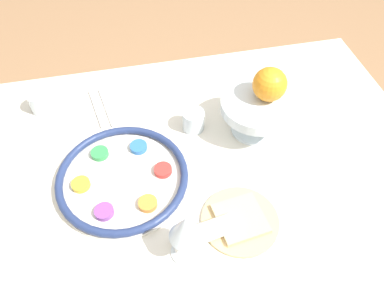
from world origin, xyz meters
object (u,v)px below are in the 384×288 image
(fruit_stand, at_px, (257,108))
(cup_near, at_px, (194,120))
(wine_glass, at_px, (186,229))
(orange_fruit, at_px, (270,84))
(cup_mid, at_px, (40,102))
(bread_plate, at_px, (240,220))
(napkin_roll, at_px, (203,233))
(seder_plate, at_px, (123,178))

(fruit_stand, bearing_deg, cup_near, 165.82)
(wine_glass, relative_size, cup_near, 2.45)
(wine_glass, height_order, orange_fruit, orange_fruit)
(orange_fruit, relative_size, cup_mid, 1.45)
(fruit_stand, height_order, cup_mid, fruit_stand)
(orange_fruit, bearing_deg, bread_plate, -117.98)
(wine_glass, height_order, napkin_roll, wine_glass)
(cup_mid, bearing_deg, cup_near, -21.45)
(seder_plate, xyz_separation_m, wine_glass, (0.12, -0.22, 0.09))
(seder_plate, height_order, wine_glass, wine_glass)
(wine_glass, distance_m, cup_near, 0.38)
(cup_mid, bearing_deg, orange_fruit, -17.94)
(bread_plate, height_order, napkin_roll, napkin_roll)
(seder_plate, height_order, napkin_roll, napkin_roll)
(fruit_stand, bearing_deg, seder_plate, -165.18)
(bread_plate, xyz_separation_m, napkin_roll, (-0.09, -0.02, 0.02))
(napkin_roll, bearing_deg, cup_mid, 126.47)
(seder_plate, relative_size, napkin_roll, 2.27)
(seder_plate, distance_m, bread_plate, 0.31)
(bread_plate, bearing_deg, orange_fruit, 62.02)
(fruit_stand, height_order, bread_plate, fruit_stand)
(orange_fruit, xyz_separation_m, cup_mid, (-0.61, 0.20, -0.12))
(fruit_stand, xyz_separation_m, cup_mid, (-0.59, 0.21, -0.05))
(wine_glass, bearing_deg, seder_plate, 118.25)
(wine_glass, height_order, cup_near, wine_glass)
(fruit_stand, xyz_separation_m, orange_fruit, (0.03, 0.01, 0.07))
(wine_glass, relative_size, cup_mid, 2.45)
(wine_glass, distance_m, fruit_stand, 0.41)
(cup_near, bearing_deg, orange_fruit, -9.59)
(seder_plate, height_order, cup_mid, cup_mid)
(bread_plate, bearing_deg, cup_near, 97.28)
(orange_fruit, distance_m, cup_mid, 0.66)
(orange_fruit, bearing_deg, cup_near, 170.41)
(cup_mid, bearing_deg, napkin_roll, -53.53)
(bread_plate, height_order, cup_near, cup_near)
(seder_plate, xyz_separation_m, fruit_stand, (0.38, 0.10, 0.07))
(wine_glass, relative_size, orange_fruit, 1.69)
(wine_glass, distance_m, napkin_roll, 0.10)
(cup_near, distance_m, cup_mid, 0.46)
(fruit_stand, relative_size, cup_mid, 3.21)
(cup_near, bearing_deg, seder_plate, -146.81)
(cup_mid, bearing_deg, bread_plate, -45.96)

